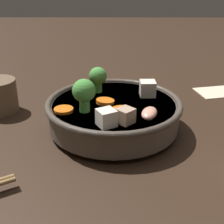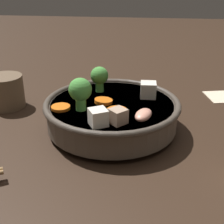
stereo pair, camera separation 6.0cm
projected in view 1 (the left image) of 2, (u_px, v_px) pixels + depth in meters
name	position (u px, v px, depth m)	size (l,w,h in m)	color
ground_plane	(112.00, 129.00, 0.62)	(3.00, 3.00, 0.00)	black
stirfry_bowl	(112.00, 111.00, 0.60)	(0.26, 0.26, 0.12)	#51473D
napkin	(217.00, 92.00, 0.80)	(0.12, 0.10, 0.00)	beige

